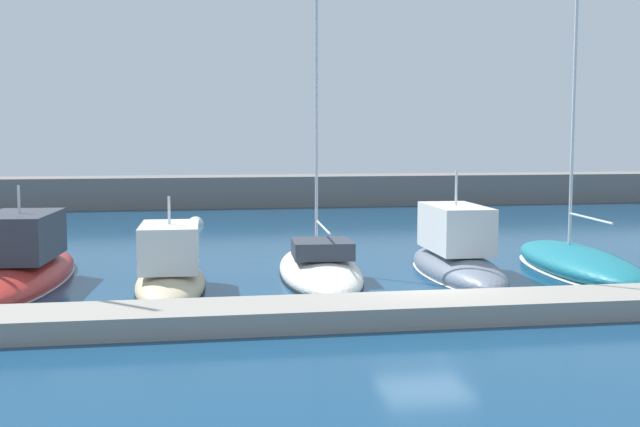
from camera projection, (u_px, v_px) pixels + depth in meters
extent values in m
plane|color=navy|center=(426.00, 303.00, 21.71)|extent=(120.00, 120.00, 0.00)
cube|color=gray|center=(448.00, 308.00, 19.77)|extent=(37.10, 2.09, 0.53)
cube|color=slate|center=(289.00, 190.00, 51.46)|extent=(108.00, 3.42, 1.95)
ellipsoid|color=#B72D28|center=(22.00, 278.00, 24.29)|extent=(3.14, 9.35, 1.20)
ellipsoid|color=silver|center=(22.00, 284.00, 24.31)|extent=(3.17, 9.45, 0.12)
cube|color=#333842|center=(20.00, 236.00, 24.19)|extent=(2.25, 3.68, 1.41)
cube|color=black|center=(32.00, 224.00, 25.50)|extent=(1.86, 1.01, 0.79)
cylinder|color=silver|center=(19.00, 199.00, 24.08)|extent=(0.08, 0.08, 0.86)
ellipsoid|color=beige|center=(171.00, 284.00, 23.62)|extent=(2.20, 6.60, 0.97)
ellipsoid|color=black|center=(171.00, 288.00, 23.64)|extent=(2.22, 6.67, 0.12)
cube|color=silver|center=(170.00, 246.00, 23.32)|extent=(1.75, 2.85, 1.33)
cube|color=black|center=(171.00, 235.00, 24.47)|extent=(1.53, 0.74, 0.74)
cylinder|color=silver|center=(169.00, 210.00, 23.21)|extent=(0.08, 0.08, 0.83)
ellipsoid|color=silver|center=(320.00, 271.00, 25.64)|extent=(2.99, 8.36, 1.14)
ellipsoid|color=black|center=(320.00, 276.00, 25.66)|extent=(3.02, 8.44, 0.12)
cylinder|color=silver|center=(316.00, 55.00, 25.91)|extent=(0.10, 0.10, 12.89)
cylinder|color=silver|center=(323.00, 227.00, 24.44)|extent=(0.25, 3.43, 0.07)
cube|color=#333842|center=(322.00, 249.00, 24.84)|extent=(1.94, 2.00, 0.54)
ellipsoid|color=slate|center=(457.00, 269.00, 25.79)|extent=(2.34, 7.28, 1.17)
ellipsoid|color=silver|center=(457.00, 275.00, 25.81)|extent=(2.36, 7.35, 0.12)
cube|color=silver|center=(456.00, 228.00, 25.89)|extent=(1.73, 3.37, 1.50)
cube|color=black|center=(447.00, 218.00, 26.74)|extent=(1.51, 0.86, 0.84)
cylinder|color=silver|center=(456.00, 188.00, 25.75)|extent=(0.08, 0.08, 1.15)
ellipsoid|color=#19707F|center=(577.00, 263.00, 26.60)|extent=(3.31, 8.49, 1.07)
ellipsoid|color=silver|center=(577.00, 271.00, 26.63)|extent=(3.34, 8.57, 0.12)
cylinder|color=silver|center=(577.00, 11.00, 26.47)|extent=(0.11, 0.11, 15.79)
cylinder|color=silver|center=(590.00, 218.00, 25.54)|extent=(0.31, 3.15, 0.08)
sphere|color=yellow|center=(491.00, 226.00, 40.05)|extent=(0.71, 0.71, 0.71)
sphere|color=white|center=(196.00, 225.00, 40.49)|extent=(0.85, 0.85, 0.85)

